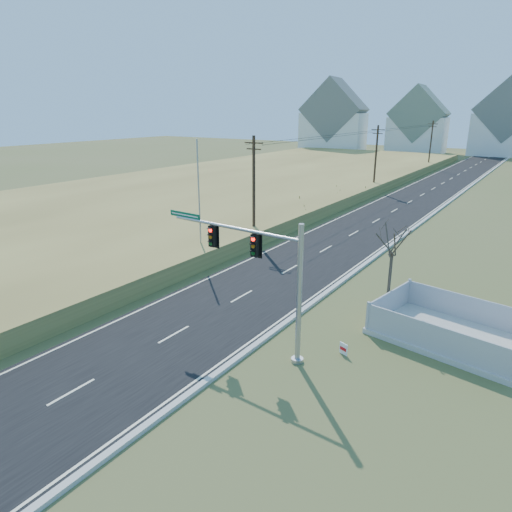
# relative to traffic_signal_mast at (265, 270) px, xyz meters

# --- Properties ---
(ground) EXTENTS (260.00, 260.00, 0.00)m
(ground) POSITION_rel_traffic_signal_mast_xyz_m (-4.67, 0.62, -4.07)
(ground) COLOR #50572A
(ground) RESTS_ON ground
(road) EXTENTS (8.00, 180.00, 0.06)m
(road) POSITION_rel_traffic_signal_mast_xyz_m (-4.67, 50.62, -4.04)
(road) COLOR black
(road) RESTS_ON ground
(curb) EXTENTS (0.30, 180.00, 0.18)m
(curb) POSITION_rel_traffic_signal_mast_xyz_m (-0.52, 50.62, -3.98)
(curb) COLOR #B2AFA8
(curb) RESTS_ON ground
(reed_marsh) EXTENTS (38.00, 110.00, 1.30)m
(reed_marsh) POSITION_rel_traffic_signal_mast_xyz_m (-28.67, 40.62, -3.42)
(reed_marsh) COLOR tan
(reed_marsh) RESTS_ON ground
(utility_pole_near) EXTENTS (1.80, 0.26, 9.00)m
(utility_pole_near) POSITION_rel_traffic_signal_mast_xyz_m (-11.17, 15.62, 0.61)
(utility_pole_near) COLOR #422D1E
(utility_pole_near) RESTS_ON ground
(utility_pole_mid) EXTENTS (1.80, 0.26, 9.00)m
(utility_pole_mid) POSITION_rel_traffic_signal_mast_xyz_m (-11.17, 45.62, 0.61)
(utility_pole_mid) COLOR #422D1E
(utility_pole_mid) RESTS_ON ground
(utility_pole_far) EXTENTS (1.80, 0.26, 9.00)m
(utility_pole_far) POSITION_rel_traffic_signal_mast_xyz_m (-11.17, 75.62, 0.61)
(utility_pole_far) COLOR #422D1E
(utility_pole_far) RESTS_ON ground
(condo_nw) EXTENTS (17.69, 13.38, 19.05)m
(condo_nw) POSITION_rel_traffic_signal_mast_xyz_m (-42.67, 100.62, 3.63)
(condo_nw) COLOR white
(condo_nw) RESTS_ON ground
(condo_nnw) EXTENTS (14.93, 11.17, 17.03)m
(condo_nnw) POSITION_rel_traffic_signal_mast_xyz_m (-22.67, 108.62, 2.86)
(condo_nnw) COLOR white
(condo_nnw) RESTS_ON ground
(condo_n) EXTENTS (15.27, 10.20, 18.54)m
(condo_n) POSITION_rel_traffic_signal_mast_xyz_m (-2.67, 112.62, 3.54)
(condo_n) COLOR white
(condo_n) RESTS_ON ground
(traffic_signal_mast) EXTENTS (8.19, 0.79, 6.52)m
(traffic_signal_mast) POSITION_rel_traffic_signal_mast_xyz_m (0.00, 0.00, 0.00)
(traffic_signal_mast) COLOR #9EA0A5
(traffic_signal_mast) RESTS_ON ground
(fence_enclosure) EXTENTS (7.85, 6.00, 1.64)m
(fence_enclosure) POSITION_rel_traffic_signal_mast_xyz_m (7.20, 6.04, -3.77)
(fence_enclosure) COLOR #B7B5AD
(fence_enclosure) RESTS_ON ground
(open_sign) EXTENTS (0.45, 0.20, 0.57)m
(open_sign) POSITION_rel_traffic_signal_mast_xyz_m (3.33, 1.67, -3.77)
(open_sign) COLOR white
(open_sign) RESTS_ON ground
(flagpole) EXTENTS (0.41, 0.41, 9.05)m
(flagpole) POSITION_rel_traffic_signal_mast_xyz_m (-11.67, 9.06, -0.46)
(flagpole) COLOR #B7B5AD
(flagpole) RESTS_ON ground
(bare_tree) EXTENTS (2.13, 2.13, 5.65)m
(bare_tree) POSITION_rel_traffic_signal_mast_xyz_m (3.64, 6.91, 0.48)
(bare_tree) COLOR #4C3F33
(bare_tree) RESTS_ON ground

